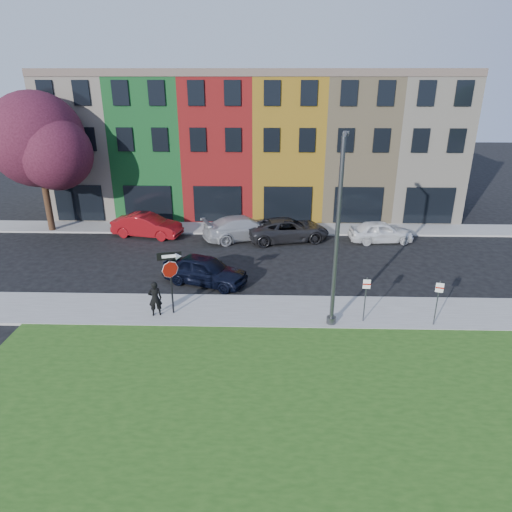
{
  "coord_description": "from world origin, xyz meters",
  "views": [
    {
      "loc": [
        -1.38,
        -15.43,
        10.14
      ],
      "look_at": [
        -1.92,
        4.0,
        2.37
      ],
      "focal_mm": 32.0,
      "sensor_mm": 36.0,
      "label": 1
    }
  ],
  "objects_px": {
    "sedan_near": "(205,270)",
    "man": "(155,298)",
    "street_lamp": "(337,235)",
    "stop_sign": "(170,270)"
  },
  "relations": [
    {
      "from": "stop_sign",
      "to": "street_lamp",
      "type": "distance_m",
      "value": 7.31
    },
    {
      "from": "stop_sign",
      "to": "man",
      "type": "bearing_deg",
      "value": -180.0
    },
    {
      "from": "sedan_near",
      "to": "street_lamp",
      "type": "distance_m",
      "value": 7.94
    },
    {
      "from": "man",
      "to": "sedan_near",
      "type": "distance_m",
      "value": 4.02
    },
    {
      "from": "sedan_near",
      "to": "street_lamp",
      "type": "xyz_separation_m",
      "value": [
        6.03,
        -3.94,
        3.35
      ]
    },
    {
      "from": "street_lamp",
      "to": "stop_sign",
      "type": "bearing_deg",
      "value": -173.11
    },
    {
      "from": "man",
      "to": "sedan_near",
      "type": "bearing_deg",
      "value": -130.23
    },
    {
      "from": "sedan_near",
      "to": "man",
      "type": "bearing_deg",
      "value": 174.49
    },
    {
      "from": "stop_sign",
      "to": "street_lamp",
      "type": "relative_size",
      "value": 0.37
    },
    {
      "from": "man",
      "to": "street_lamp",
      "type": "relative_size",
      "value": 0.21
    }
  ]
}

